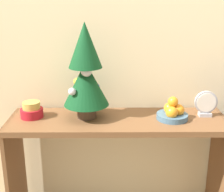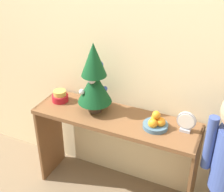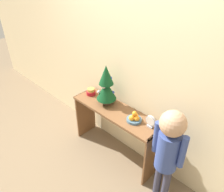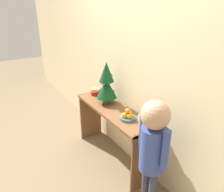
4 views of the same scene
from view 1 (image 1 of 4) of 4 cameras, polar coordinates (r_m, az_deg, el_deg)
The scene contains 6 objects.
back_wall at distance 1.77m, azimuth 1.01°, elevation 15.62°, with size 7.00×0.05×2.50m, color beige.
console_table at distance 1.74m, azimuth 1.06°, elevation -8.87°, with size 1.18×0.35×0.69m.
mini_tree at distance 1.62m, azimuth -4.85°, elevation 4.44°, with size 0.24×0.24×0.51m.
fruit_bowl at distance 1.69m, azimuth 11.04°, elevation -2.94°, with size 0.17×0.17×0.13m.
singing_bowl at distance 1.74m, azimuth -14.48°, elevation -2.58°, with size 0.12×0.12×0.09m.
desk_clock at distance 1.76m, azimuth 16.79°, elevation -1.41°, with size 0.12×0.04×0.14m.
Camera 1 is at (-0.04, -1.38, 1.32)m, focal length 50.00 mm.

